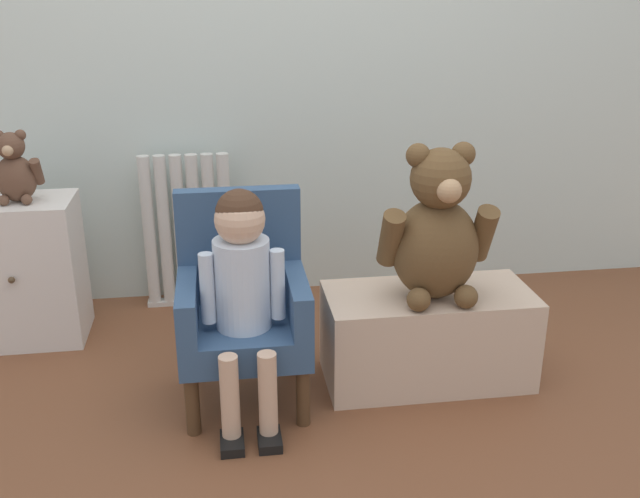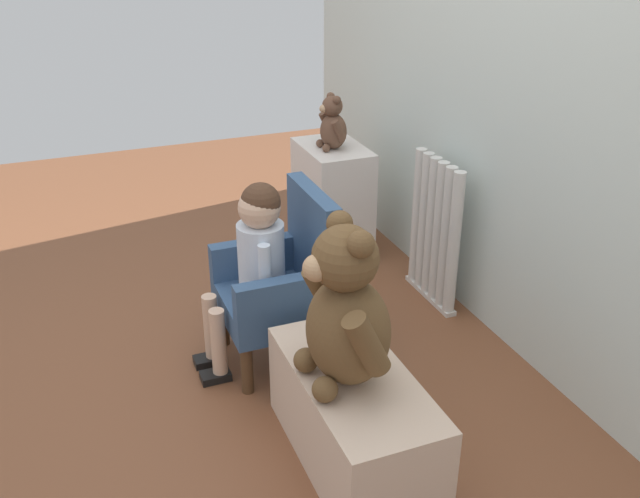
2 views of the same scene
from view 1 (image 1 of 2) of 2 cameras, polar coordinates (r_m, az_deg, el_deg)
The scene contains 9 objects.
ground_plane at distance 2.12m, azimuth -0.33°, elevation -16.77°, with size 6.00×6.00×0.00m, color brown.
back_wall at distance 2.95m, azimuth -4.04°, elevation 18.88°, with size 3.80×0.05×2.40m, color silver.
radiator at distance 2.98m, azimuth -10.52°, elevation 1.34°, with size 0.37×0.05×0.64m.
small_dresser at distance 2.88m, azimuth -22.66°, elevation -1.63°, with size 0.42×0.31×0.55m.
child_armchair at distance 2.28m, azimuth -6.22°, elevation -4.35°, with size 0.40×0.38×0.67m.
child_figure at distance 2.13m, azimuth -6.24°, elevation -2.04°, with size 0.25×0.35×0.73m.
low_bench at distance 2.46m, azimuth 8.56°, elevation -6.89°, with size 0.69×0.32×0.32m, color beige.
large_teddy_bear at distance 2.28m, azimuth 9.33°, elevation 1.34°, with size 0.37×0.26×0.51m.
small_teddy_bear at distance 2.75m, azimuth -23.24°, elevation 5.78°, with size 0.19×0.13×0.26m.
Camera 1 is at (-0.23, -1.67, 1.28)m, focal length 40.00 mm.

